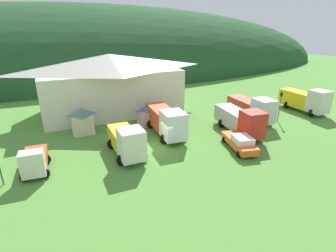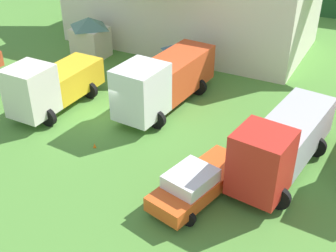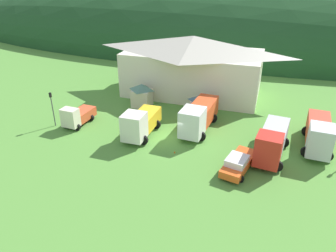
# 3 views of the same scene
# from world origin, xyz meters

# --- Properties ---
(ground_plane) EXTENTS (200.00, 200.00, 0.00)m
(ground_plane) POSITION_xyz_m (0.00, 0.00, 0.00)
(ground_plane) COLOR #518C38
(play_shed_cream) EXTENTS (2.63, 2.45, 3.18)m
(play_shed_cream) POSITION_xyz_m (-6.89, 7.42, 1.64)
(play_shed_cream) COLOR beige
(play_shed_cream) RESTS_ON ground
(play_shed_pink) EXTENTS (2.39, 2.17, 2.74)m
(play_shed_pink) POSITION_xyz_m (1.28, 6.96, 1.41)
(play_shed_pink) COLOR beige
(play_shed_pink) RESTS_ON ground
(heavy_rig_striped) EXTENTS (3.09, 6.67, 3.45)m
(heavy_rig_striped) POSITION_xyz_m (-3.72, -0.74, 1.71)
(heavy_rig_striped) COLOR silver
(heavy_rig_striped) RESTS_ON ground
(heavy_rig_white) EXTENTS (3.53, 8.51, 3.57)m
(heavy_rig_white) POSITION_xyz_m (2.08, 2.79, 1.85)
(heavy_rig_white) COLOR white
(heavy_rig_white) RESTS_ON ground
(crane_truck_red) EXTENTS (3.69, 8.31, 3.54)m
(crane_truck_red) POSITION_xyz_m (10.31, -0.55, 1.74)
(crane_truck_red) COLOR red
(crane_truck_red) RESTS_ON ground
(service_pickup_orange) EXTENTS (3.09, 5.64, 1.66)m
(service_pickup_orange) POSITION_xyz_m (7.55, -4.09, 0.83)
(service_pickup_orange) COLOR #ED5921
(service_pickup_orange) RESTS_ON ground
(traffic_cone_near_pickup) EXTENTS (0.36, 0.36, 0.52)m
(traffic_cone_near_pickup) POSITION_xyz_m (0.99, -3.00, 0.00)
(traffic_cone_near_pickup) COLOR orange
(traffic_cone_near_pickup) RESTS_ON ground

